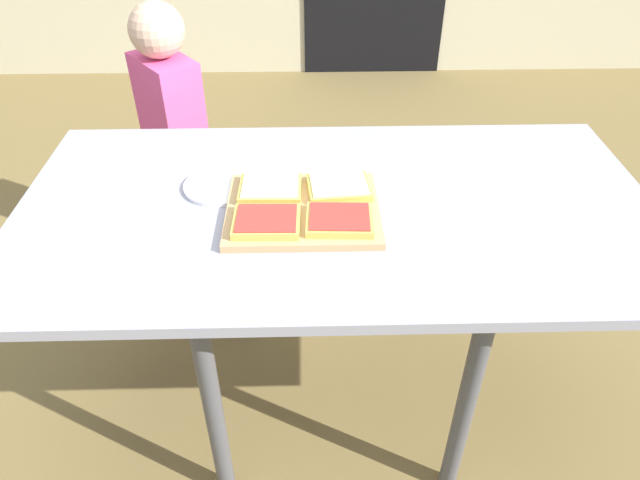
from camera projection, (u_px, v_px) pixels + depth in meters
ground_plane at (333, 395)px, 1.81m from camera, size 16.00×16.00×0.00m
dining_table at (336, 227)px, 1.41m from camera, size 1.51×0.80×0.73m
cutting_board at (303, 210)px, 1.33m from camera, size 0.35×0.29×0.02m
pizza_slice_far_left at (270, 189)px, 1.37m from camera, size 0.15×0.12×0.02m
pizza_slice_far_right at (339, 187)px, 1.37m from camera, size 0.16×0.13×0.02m
pizza_slice_near_right at (340, 220)px, 1.27m from camera, size 0.15×0.12×0.02m
pizza_slice_near_left at (267, 221)px, 1.26m from camera, size 0.15×0.12×0.02m
plate_white_left at (221, 185)px, 1.42m from camera, size 0.18×0.18×0.01m
child_left at (174, 130)px, 1.98m from camera, size 0.26×0.28×1.01m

